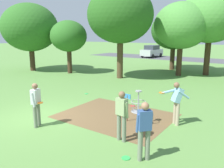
# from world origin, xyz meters

# --- Properties ---
(ground_plane) EXTENTS (160.00, 160.00, 0.00)m
(ground_plane) POSITION_xyz_m (0.00, 0.00, 0.00)
(ground_plane) COLOR #5B8942
(dirt_tee_pad) EXTENTS (4.69, 3.65, 0.01)m
(dirt_tee_pad) POSITION_xyz_m (2.49, 1.99, 0.00)
(dirt_tee_pad) COLOR brown
(dirt_tee_pad) RESTS_ON ground
(disc_golf_basket) EXTENTS (0.98, 0.58, 1.39)m
(disc_golf_basket) POSITION_xyz_m (3.71, 1.65, 0.75)
(disc_golf_basket) COLOR #9E9EA3
(disc_golf_basket) RESTS_ON ground
(player_foreground_watching) EXTENTS (0.44, 0.50, 1.71)m
(player_foreground_watching) POSITION_xyz_m (0.66, -0.72, 0.97)
(player_foreground_watching) COLOR slate
(player_foreground_watching) RESTS_ON ground
(player_throwing) EXTENTS (0.48, 0.42, 1.71)m
(player_throwing) POSITION_xyz_m (3.98, 0.12, 0.97)
(player_throwing) COLOR slate
(player_throwing) RESTS_ON ground
(player_waiting_left) EXTENTS (1.07, 0.68, 1.71)m
(player_waiting_left) POSITION_xyz_m (4.97, 2.53, 0.99)
(player_waiting_left) COLOR tan
(player_waiting_left) RESTS_ON ground
(player_waiting_right) EXTENTS (0.45, 0.46, 1.71)m
(player_waiting_right) POSITION_xyz_m (5.14, -0.54, 0.97)
(player_waiting_right) COLOR slate
(player_waiting_right) RESTS_ON ground
(frisbee_near_basket) EXTENTS (0.26, 0.26, 0.02)m
(frisbee_near_basket) POSITION_xyz_m (4.69, -0.76, 0.01)
(frisbee_near_basket) COLOR green
(frisbee_near_basket) RESTS_ON ground
(frisbee_by_tee) EXTENTS (0.22, 0.22, 0.02)m
(frisbee_by_tee) POSITION_xyz_m (-1.04, 4.08, 0.01)
(frisbee_by_tee) COLOR green
(frisbee_by_tee) RESTS_ON ground
(frisbee_mid_grass) EXTENTS (0.20, 0.20, 0.02)m
(frisbee_mid_grass) POSITION_xyz_m (1.78, 3.61, 0.01)
(frisbee_mid_grass) COLOR orange
(frisbee_mid_grass) RESTS_ON ground
(frisbee_far_left) EXTENTS (0.21, 0.21, 0.02)m
(frisbee_far_left) POSITION_xyz_m (2.42, 3.60, 0.01)
(frisbee_far_left) COLOR red
(frisbee_far_left) RESTS_ON ground
(tree_near_left) EXTENTS (4.53, 4.53, 6.13)m
(tree_near_left) POSITION_xyz_m (1.37, 13.37, 4.18)
(tree_near_left) COLOR #422D1E
(tree_near_left) RESTS_ON ground
(tree_near_right) EXTENTS (5.28, 5.28, 6.37)m
(tree_near_right) POSITION_xyz_m (-11.33, 7.92, 4.11)
(tree_near_right) COLOR #422D1E
(tree_near_right) RESTS_ON ground
(tree_mid_left) EXTENTS (4.37, 4.37, 5.75)m
(tree_mid_left) POSITION_xyz_m (-0.31, 16.29, 3.87)
(tree_mid_left) COLOR #4C3823
(tree_mid_left) RESTS_ON ground
(tree_mid_center) EXTENTS (3.25, 3.25, 4.72)m
(tree_mid_center) POSITION_xyz_m (-7.22, 8.89, 3.31)
(tree_mid_center) COLOR #422D1E
(tree_mid_center) RESTS_ON ground
(tree_far_left) EXTENTS (5.13, 5.13, 7.13)m
(tree_far_left) POSITION_xyz_m (3.26, 14.97, 4.93)
(tree_far_left) COLOR #422D1E
(tree_far_left) RESTS_ON ground
(tree_far_right) EXTENTS (5.12, 5.12, 7.13)m
(tree_far_right) POSITION_xyz_m (-2.17, 9.51, 4.93)
(tree_far_right) COLOR #4C3823
(tree_far_right) RESTS_ON ground
(parking_lot_strip) EXTENTS (36.00, 6.00, 0.01)m
(parking_lot_strip) POSITION_xyz_m (0.00, 27.20, 0.00)
(parking_lot_strip) COLOR #4C4C51
(parking_lot_strip) RESTS_ON ground
(parked_car_leftmost) EXTENTS (2.16, 4.30, 1.84)m
(parked_car_leftmost) POSITION_xyz_m (-7.51, 26.89, 0.92)
(parked_car_leftmost) COLOR #B2B7BC
(parked_car_leftmost) RESTS_ON ground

